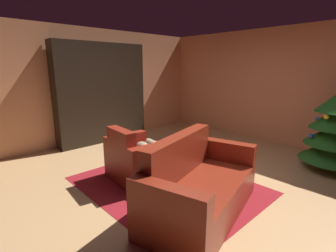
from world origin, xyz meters
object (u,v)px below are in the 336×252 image
(bottle_on_table, at_px, (169,152))
(couch_red, at_px, (198,187))
(armchair_red, at_px, (137,161))
(book_stack_on_table, at_px, (166,154))
(bookshelf_unit, at_px, (107,93))
(coffee_table, at_px, (163,160))

(bottle_on_table, bearing_deg, couch_red, -8.95)
(couch_red, bearing_deg, armchair_red, -179.34)
(couch_red, bearing_deg, bottle_on_table, 171.05)
(couch_red, relative_size, book_stack_on_table, 8.74)
(couch_red, height_order, bottle_on_table, couch_red)
(armchair_red, distance_m, bottle_on_table, 0.66)
(armchair_red, bearing_deg, couch_red, 0.66)
(bookshelf_unit, relative_size, bottle_on_table, 6.92)
(armchair_red, height_order, coffee_table, armchair_red)
(bottle_on_table, bearing_deg, armchair_red, -169.51)
(couch_red, bearing_deg, bookshelf_unit, 166.99)
(bookshelf_unit, relative_size, book_stack_on_table, 10.33)
(bookshelf_unit, height_order, coffee_table, bookshelf_unit)
(armchair_red, height_order, bottle_on_table, armchair_red)
(bottle_on_table, bearing_deg, bookshelf_unit, 166.12)
(book_stack_on_table, relative_size, bottle_on_table, 0.67)
(armchair_red, relative_size, coffee_table, 1.44)
(coffee_table, bearing_deg, book_stack_on_table, 49.28)
(bookshelf_unit, relative_size, couch_red, 1.18)
(coffee_table, height_order, bottle_on_table, bottle_on_table)
(couch_red, relative_size, coffee_table, 2.80)
(coffee_table, bearing_deg, armchair_red, -159.13)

